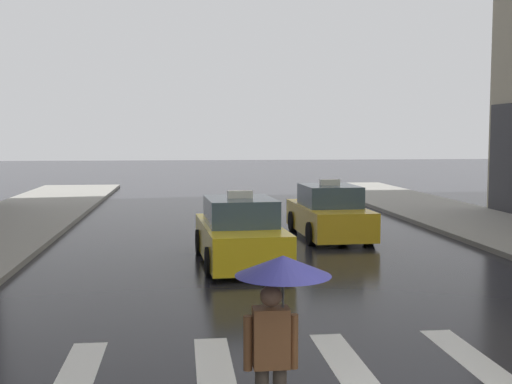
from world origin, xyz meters
TOP-DOWN VIEW (x-y plane):
  - crosswalk_markings at (-0.00, 3.00)m, footprint 11.30×2.80m
  - taxi_lead at (-0.81, 10.22)m, footprint 2.11×4.62m
  - taxi_second at (2.31, 14.02)m, footprint 2.01×4.58m
  - pedestrian_with_umbrella at (-1.28, 0.90)m, footprint 0.96×0.96m

SIDE VIEW (x-z plane):
  - crosswalk_markings at x=0.00m, z-range 0.00..0.01m
  - taxi_lead at x=-0.81m, z-range -0.18..1.63m
  - taxi_second at x=2.31m, z-range -0.18..1.63m
  - pedestrian_with_umbrella at x=-1.28m, z-range 0.55..2.49m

